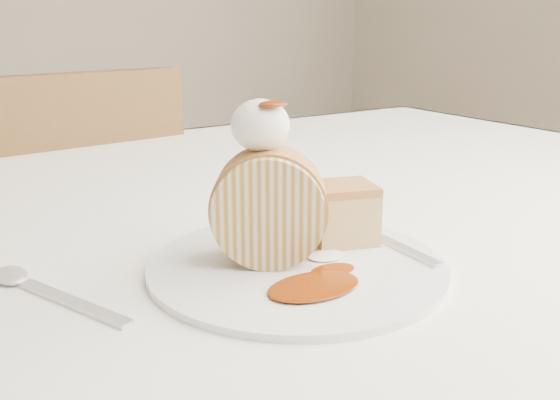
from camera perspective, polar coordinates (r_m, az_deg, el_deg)
table at (r=0.74m, az=-4.34°, el=-6.64°), size 1.40×0.90×0.75m
chair_far at (r=1.21m, az=-19.58°, el=-6.57°), size 0.44×0.44×0.86m
plate at (r=0.51m, az=1.55°, el=-6.04°), size 0.31×0.31×0.01m
roulade_slice at (r=0.50m, az=-1.02°, el=-0.72°), size 0.10×0.09×0.09m
cake_chunk at (r=0.56m, az=5.73°, el=-1.52°), size 0.07×0.06×0.05m
whipped_cream at (r=0.49m, az=-1.82°, el=6.85°), size 0.05×0.05×0.04m
caramel_drizzle at (r=0.48m, az=-0.66°, el=9.38°), size 0.02×0.02×0.01m
caramel_pool at (r=0.47m, az=3.11°, el=-7.86°), size 0.09×0.07×0.00m
fork at (r=0.55m, az=10.66°, el=-4.13°), size 0.03×0.15×0.00m
spoon at (r=0.48m, az=-18.42°, el=-8.87°), size 0.07×0.14×0.00m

